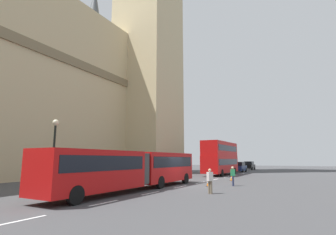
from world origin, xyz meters
TOP-DOWN VIEW (x-y plane):
  - ground_plane at (0.00, 0.00)m, footprint 160.00×160.00m
  - lane_centre_marking at (3.87, 0.00)m, footprint 39.00×0.16m
  - articulated_bus at (-4.56, 1.99)m, footprint 16.22×2.54m
  - double_decker_bus at (17.13, 2.00)m, footprint 10.49×2.54m
  - sedan_lead at (27.79, 1.81)m, footprint 4.40×1.86m
  - sedan_trailing at (38.78, 2.25)m, footprint 4.40×1.86m
  - traffic_cone_west at (0.97, -1.91)m, footprint 0.36×0.36m
  - traffic_cone_middle at (7.72, -2.12)m, footprint 0.36×0.36m
  - street_lamp at (-8.41, 6.50)m, footprint 0.44×0.44m
  - pedestrian_near_cones at (-3.63, -3.75)m, footprint 0.47×0.39m
  - pedestrian_by_kerb at (2.32, -3.74)m, footprint 0.35×0.45m

SIDE VIEW (x-z plane):
  - ground_plane at x=0.00m, z-range 0.00..0.00m
  - lane_centre_marking at x=3.87m, z-range 0.00..0.01m
  - traffic_cone_west at x=0.97m, z-range -0.01..0.57m
  - traffic_cone_middle at x=7.72m, z-range -0.01..0.57m
  - pedestrian_near_cones at x=-3.63m, z-range 0.07..1.76m
  - pedestrian_by_kerb at x=2.32m, z-range 0.07..1.76m
  - sedan_lead at x=27.79m, z-range -0.01..1.84m
  - sedan_trailing at x=38.78m, z-range -0.01..1.84m
  - articulated_bus at x=-4.56m, z-range 0.30..3.20m
  - double_decker_bus at x=17.13m, z-range 0.26..5.16m
  - street_lamp at x=-8.41m, z-range 0.42..5.69m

